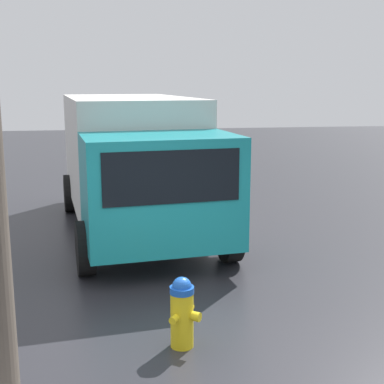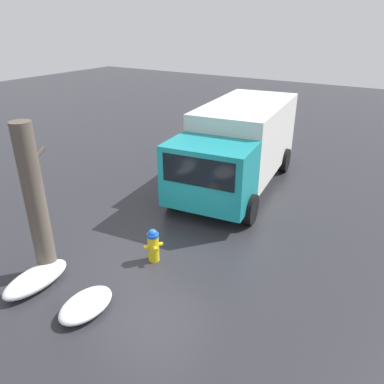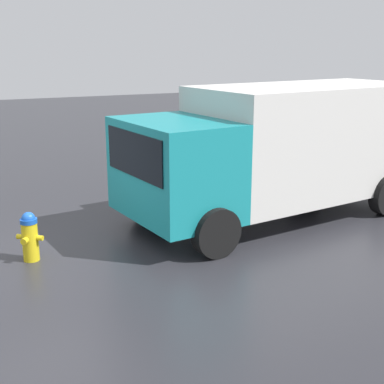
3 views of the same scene
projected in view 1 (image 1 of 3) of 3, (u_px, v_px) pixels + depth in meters
The scene contains 3 objects.
ground_plane at pixel (182, 346), 6.41m from camera, with size 60.00×60.00×0.00m, color #28282D.
fire_hydrant at pixel (182, 311), 6.32m from camera, with size 0.44×0.40×0.87m.
delivery_truck at pixel (133, 158), 11.26m from camera, with size 7.00×3.42×2.79m.
Camera 1 is at (-5.85, 0.77, 3.11)m, focal length 50.00 mm.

